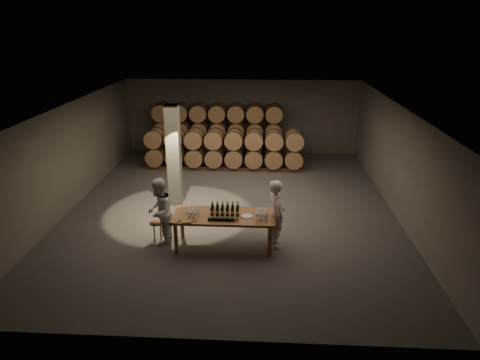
# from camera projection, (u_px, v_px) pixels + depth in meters

# --- Properties ---
(room) EXTENTS (12.00, 12.00, 12.00)m
(room) POSITION_uv_depth(u_px,v_px,m) (174.00, 156.00, 13.27)
(room) COLOR #575451
(room) RESTS_ON ground
(tasting_table) EXTENTS (2.60, 1.10, 0.90)m
(tasting_table) POSITION_uv_depth(u_px,v_px,m) (224.00, 219.00, 10.93)
(tasting_table) COLOR brown
(tasting_table) RESTS_ON ground
(barrel_stack_back) EXTENTS (5.48, 0.95, 2.31)m
(barrel_stack_back) POSITION_uv_depth(u_px,v_px,m) (218.00, 130.00, 18.04)
(barrel_stack_back) COLOR brown
(barrel_stack_back) RESTS_ON ground
(barrel_stack_front) EXTENTS (6.26, 0.95, 1.57)m
(barrel_stack_front) POSITION_uv_depth(u_px,v_px,m) (224.00, 148.00, 16.84)
(barrel_stack_front) COLOR brown
(barrel_stack_front) RESTS_ON ground
(bottle_cluster) EXTENTS (0.73, 0.23, 0.33)m
(bottle_cluster) POSITION_uv_depth(u_px,v_px,m) (225.00, 210.00, 10.90)
(bottle_cluster) COLOR black
(bottle_cluster) RESTS_ON tasting_table
(lying_bottles) EXTENTS (0.77, 0.08, 0.08)m
(lying_bottles) POSITION_uv_depth(u_px,v_px,m) (222.00, 219.00, 10.57)
(lying_bottles) COLOR black
(lying_bottles) RESTS_ON tasting_table
(glass_cluster_left) EXTENTS (0.30, 0.41, 0.16)m
(glass_cluster_left) POSITION_uv_depth(u_px,v_px,m) (193.00, 211.00, 10.87)
(glass_cluster_left) COLOR silver
(glass_cluster_left) RESTS_ON tasting_table
(glass_cluster_right) EXTENTS (0.30, 0.41, 0.17)m
(glass_cluster_right) POSITION_uv_depth(u_px,v_px,m) (262.00, 213.00, 10.74)
(glass_cluster_right) COLOR silver
(glass_cluster_right) RESTS_ON tasting_table
(plate) EXTENTS (0.30, 0.30, 0.02)m
(plate) POSITION_uv_depth(u_px,v_px,m) (247.00, 216.00, 10.82)
(plate) COLOR silver
(plate) RESTS_ON tasting_table
(notebook_near) EXTENTS (0.29, 0.25, 0.03)m
(notebook_near) POSITION_uv_depth(u_px,v_px,m) (186.00, 221.00, 10.52)
(notebook_near) COLOR olive
(notebook_near) RESTS_ON tasting_table
(notebook_corner) EXTENTS (0.30, 0.34, 0.02)m
(notebook_corner) POSITION_uv_depth(u_px,v_px,m) (175.00, 221.00, 10.56)
(notebook_corner) COLOR olive
(notebook_corner) RESTS_ON tasting_table
(pen) EXTENTS (0.12, 0.03, 0.01)m
(pen) POSITION_uv_depth(u_px,v_px,m) (193.00, 221.00, 10.54)
(pen) COLOR black
(pen) RESTS_ON tasting_table
(stool) EXTENTS (0.33, 0.33, 0.55)m
(stool) POSITION_uv_depth(u_px,v_px,m) (156.00, 226.00, 11.32)
(stool) COLOR brown
(stool) RESTS_ON ground
(person_man) EXTENTS (0.59, 0.76, 1.83)m
(person_man) POSITION_uv_depth(u_px,v_px,m) (276.00, 214.00, 10.93)
(person_man) COLOR white
(person_man) RESTS_ON ground
(person_woman) EXTENTS (0.69, 0.88, 1.79)m
(person_woman) POSITION_uv_depth(u_px,v_px,m) (159.00, 211.00, 11.12)
(person_woman) COLOR silver
(person_woman) RESTS_ON ground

